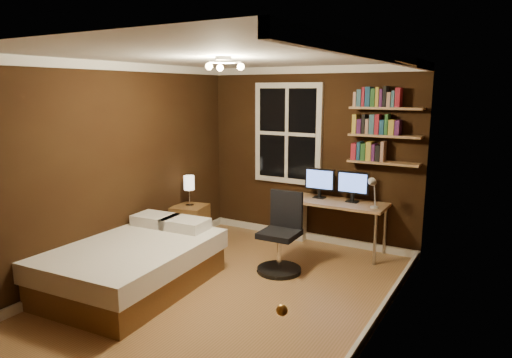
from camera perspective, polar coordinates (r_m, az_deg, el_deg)
The scene contains 24 objects.
floor at distance 5.17m, azimuth -3.09°, elevation -13.86°, with size 4.20×4.20×0.00m, color olive.
wall_back at distance 6.61m, azimuth 6.82°, elevation 2.94°, with size 3.20×0.04×2.50m, color black.
wall_left at distance 5.80m, azimuth -16.57°, elevation 1.41°, with size 0.04×4.20×2.50m, color black.
wall_right at distance 4.14m, azimuth 15.62°, elevation -2.32°, with size 0.04×4.20×2.50m, color black.
ceiling at distance 4.70m, azimuth -3.42°, elevation 14.98°, with size 3.20×4.20×0.02m, color white.
window at distance 6.69m, azimuth 4.00°, elevation 5.67°, with size 1.06×0.06×1.46m, color silver.
door at distance 2.81m, azimuth 6.86°, elevation -13.30°, with size 0.03×0.82×2.05m, color black, non-canonical shape.
door_knob at distance 2.59m, azimuth 3.26°, elevation -16.07°, with size 0.06×0.06×0.06m, color #C58938.
ceiling_fixture at distance 4.61m, azimuth -4.11°, elevation 13.80°, with size 0.44×0.44×0.18m, color beige, non-canonical shape.
bookshelf_lower at distance 6.15m, azimuth 15.65°, elevation 1.99°, with size 0.92×0.22×0.03m, color #A2764E.
books_row_lower at distance 6.13m, azimuth 15.71°, elevation 3.19°, with size 0.42×0.16×0.23m, color maroon, non-canonical shape.
bookshelf_middle at distance 6.11m, azimuth 15.82°, elevation 5.23°, with size 0.92×0.22×0.03m, color #A2764E.
books_row_middle at distance 6.10m, azimuth 15.88°, elevation 6.45°, with size 0.60×0.16×0.23m, color navy, non-canonical shape.
bookshelf_upper at distance 6.08m, azimuth 15.99°, elevation 8.51°, with size 0.92×0.22×0.03m, color #A2764E.
books_row_upper at distance 6.08m, azimuth 16.06°, elevation 9.74°, with size 0.66×0.16×0.23m, color #265A2A, non-canonical shape.
bed at distance 5.34m, azimuth -15.02°, elevation -10.22°, with size 1.49×1.98×0.64m.
nightstand at distance 6.64m, azimuth -8.22°, elevation -5.66°, with size 0.45×0.45×0.56m, color brown.
bedside_lamp at distance 6.51m, azimuth -8.34°, elevation -1.48°, with size 0.15×0.15×0.43m, color white, non-canonical shape.
radiator at distance 6.80m, azimuth 4.55°, elevation -4.94°, with size 0.41×0.14×0.61m, color beige.
desk at distance 6.29m, azimuth 9.44°, elevation -3.25°, with size 1.47×0.55×0.70m.
monitor_left at distance 6.37m, azimuth 7.96°, elevation -0.54°, with size 0.43×0.12×0.41m, color black, non-canonical shape.
monitor_right at distance 6.21m, azimuth 12.00°, elevation -0.98°, with size 0.43×0.12×0.41m, color black, non-canonical shape.
desk_lamp at distance 5.89m, azimuth 14.43°, elevation -1.62°, with size 0.14×0.32×0.44m, color silver, non-canonical shape.
office_chair at distance 5.58m, azimuth 3.15°, elevation -7.86°, with size 0.54×0.54×0.97m.
Camera 1 is at (2.58, -3.91, 2.18)m, focal length 32.00 mm.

